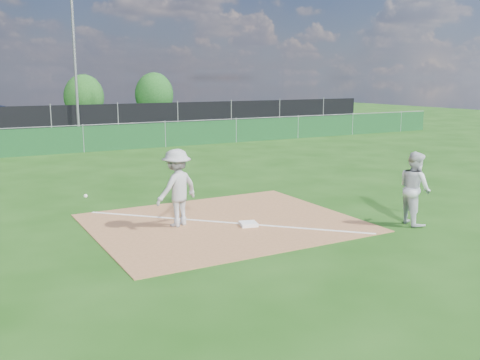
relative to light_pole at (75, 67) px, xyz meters
name	(u,v)px	position (x,y,z in m)	size (l,w,h in m)	color
ground	(115,168)	(-1.50, -12.70, -4.00)	(90.00, 90.00, 0.00)	#16420E
infield_dirt	(224,223)	(-1.50, -21.70, -3.99)	(6.00, 5.00, 0.02)	#915E3A
foul_line	(224,222)	(-1.50, -21.70, -3.98)	(0.08, 7.00, 0.01)	white
green_fence	(83,139)	(-1.50, -7.70, -3.40)	(44.00, 0.05, 1.20)	#103D1A
black_fence	(51,121)	(-1.50, 0.30, -3.10)	(46.00, 0.04, 1.80)	black
parking_lot	(38,129)	(-1.50, 5.30, -4.00)	(46.00, 9.00, 0.01)	black
light_pole	(75,67)	(0.00, 0.00, 0.00)	(0.16, 0.16, 8.00)	slate
first_base	(248,224)	(-1.13, -22.23, -3.94)	(0.38, 0.38, 0.08)	white
play_at_first	(177,188)	(-2.55, -21.41, -3.09)	(2.75, 1.03, 1.78)	#B4B4B6
runner	(415,188)	(2.36, -23.91, -3.14)	(0.83, 0.65, 1.72)	silver
car_mid	(6,119)	(-3.56, 4.31, -3.16)	(1.75, 5.01, 1.65)	black
car_right	(120,117)	(3.80, 4.23, -3.29)	(1.95, 4.79, 1.39)	black
tree_mid	(84,97)	(2.85, 10.61, -2.12)	(3.09, 3.09, 3.66)	#382316
tree_right	(154,95)	(8.87, 11.12, -2.02)	(3.24, 3.24, 3.84)	#382316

